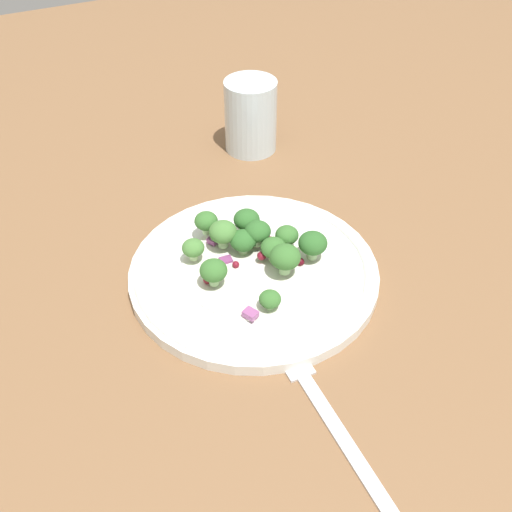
% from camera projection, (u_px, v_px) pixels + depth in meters
% --- Properties ---
extents(ground_plane, '(1.80, 1.80, 0.02)m').
position_uv_depth(ground_plane, '(267.00, 303.00, 0.60)').
color(ground_plane, brown).
extents(plate, '(0.25, 0.25, 0.02)m').
position_uv_depth(plate, '(256.00, 270.00, 0.60)').
color(plate, white).
rests_on(plate, ground_plane).
extents(dressing_pool, '(0.14, 0.14, 0.00)m').
position_uv_depth(dressing_pool, '(256.00, 267.00, 0.60)').
color(dressing_pool, white).
rests_on(dressing_pool, plate).
extents(broccoli_floret_0, '(0.02, 0.02, 0.02)m').
position_uv_depth(broccoli_floret_0, '(270.00, 300.00, 0.55)').
color(broccoli_floret_0, '#8EB77A').
rests_on(broccoli_floret_0, plate).
extents(broccoli_floret_1, '(0.03, 0.03, 0.03)m').
position_uv_depth(broccoli_floret_1, '(247.00, 220.00, 0.62)').
color(broccoli_floret_1, '#ADD18E').
rests_on(broccoli_floret_1, plate).
extents(broccoli_floret_2, '(0.03, 0.03, 0.03)m').
position_uv_depth(broccoli_floret_2, '(258.00, 232.00, 0.61)').
color(broccoli_floret_2, '#8EB77A').
rests_on(broccoli_floret_2, plate).
extents(broccoli_floret_3, '(0.03, 0.03, 0.03)m').
position_uv_depth(broccoli_floret_3, '(242.00, 241.00, 0.61)').
color(broccoli_floret_3, '#8EB77A').
rests_on(broccoli_floret_3, plate).
extents(broccoli_floret_4, '(0.03, 0.03, 0.03)m').
position_uv_depth(broccoli_floret_4, '(285.00, 258.00, 0.58)').
color(broccoli_floret_4, '#8EB77A').
rests_on(broccoli_floret_4, plate).
extents(broccoli_floret_5, '(0.03, 0.03, 0.03)m').
position_uv_depth(broccoli_floret_5, '(273.00, 248.00, 0.60)').
color(broccoli_floret_5, '#9EC684').
rests_on(broccoli_floret_5, plate).
extents(broccoli_floret_6, '(0.02, 0.02, 0.02)m').
position_uv_depth(broccoli_floret_6, '(206.00, 221.00, 0.62)').
color(broccoli_floret_6, '#9EC684').
rests_on(broccoli_floret_6, plate).
extents(broccoli_floret_7, '(0.02, 0.02, 0.02)m').
position_uv_depth(broccoli_floret_7, '(287.00, 235.00, 0.61)').
color(broccoli_floret_7, '#ADD18E').
rests_on(broccoli_floret_7, plate).
extents(broccoli_floret_8, '(0.02, 0.02, 0.02)m').
position_uv_depth(broccoli_floret_8, '(193.00, 248.00, 0.60)').
color(broccoli_floret_8, '#ADD18E').
rests_on(broccoli_floret_8, plate).
extents(broccoli_floret_9, '(0.03, 0.03, 0.03)m').
position_uv_depth(broccoli_floret_9, '(223.00, 232.00, 0.61)').
color(broccoli_floret_9, '#8EB77A').
rests_on(broccoli_floret_9, plate).
extents(broccoli_floret_10, '(0.03, 0.03, 0.03)m').
position_uv_depth(broccoli_floret_10, '(214.00, 271.00, 0.57)').
color(broccoli_floret_10, '#8EB77A').
rests_on(broccoli_floret_10, plate).
extents(broccoli_floret_11, '(0.03, 0.03, 0.03)m').
position_uv_depth(broccoli_floret_11, '(313.00, 244.00, 0.59)').
color(broccoli_floret_11, '#8EB77A').
rests_on(broccoli_floret_11, plate).
extents(cranberry_0, '(0.01, 0.01, 0.01)m').
position_uv_depth(cranberry_0, '(233.00, 243.00, 0.62)').
color(cranberry_0, maroon).
rests_on(cranberry_0, plate).
extents(cranberry_1, '(0.01, 0.01, 0.01)m').
position_uv_depth(cranberry_1, '(236.00, 265.00, 0.60)').
color(cranberry_1, maroon).
rests_on(cranberry_1, plate).
extents(cranberry_2, '(0.01, 0.01, 0.01)m').
position_uv_depth(cranberry_2, '(262.00, 256.00, 0.60)').
color(cranberry_2, maroon).
rests_on(cranberry_2, plate).
extents(cranberry_3, '(0.01, 0.01, 0.01)m').
position_uv_depth(cranberry_3, '(300.00, 262.00, 0.60)').
color(cranberry_3, '#4C0A14').
rests_on(cranberry_3, plate).
extents(cranberry_4, '(0.01, 0.01, 0.01)m').
position_uv_depth(cranberry_4, '(270.00, 241.00, 0.62)').
color(cranberry_4, maroon).
rests_on(cranberry_4, plate).
extents(cranberry_5, '(0.01, 0.01, 0.01)m').
position_uv_depth(cranberry_5, '(207.00, 280.00, 0.58)').
color(cranberry_5, maroon).
rests_on(cranberry_5, plate).
extents(cranberry_6, '(0.01, 0.01, 0.01)m').
position_uv_depth(cranberry_6, '(257.00, 240.00, 0.62)').
color(cranberry_6, maroon).
rests_on(cranberry_6, plate).
extents(onion_bit_0, '(0.01, 0.01, 0.00)m').
position_uv_depth(onion_bit_0, '(226.00, 260.00, 0.61)').
color(onion_bit_0, '#843D75').
rests_on(onion_bit_0, plate).
extents(onion_bit_1, '(0.02, 0.01, 0.01)m').
position_uv_depth(onion_bit_1, '(250.00, 314.00, 0.55)').
color(onion_bit_1, '#934C84').
rests_on(onion_bit_1, plate).
extents(onion_bit_2, '(0.01, 0.01, 0.01)m').
position_uv_depth(onion_bit_2, '(213.00, 240.00, 0.62)').
color(onion_bit_2, '#843D75').
rests_on(onion_bit_2, plate).
extents(fork, '(0.19, 0.03, 0.01)m').
position_uv_depth(fork, '(330.00, 418.00, 0.48)').
color(fork, silver).
rests_on(fork, ground_plane).
extents(water_glass, '(0.07, 0.07, 0.09)m').
position_uv_depth(water_glass, '(251.00, 116.00, 0.77)').
color(water_glass, silver).
rests_on(water_glass, ground_plane).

